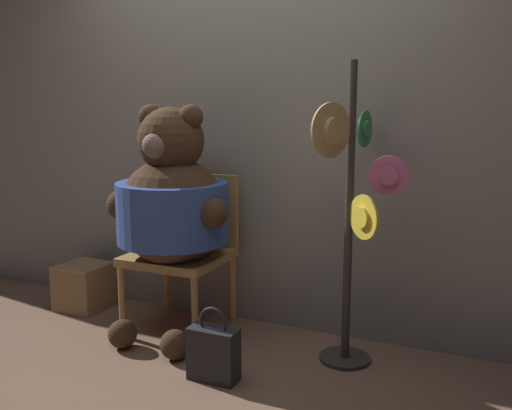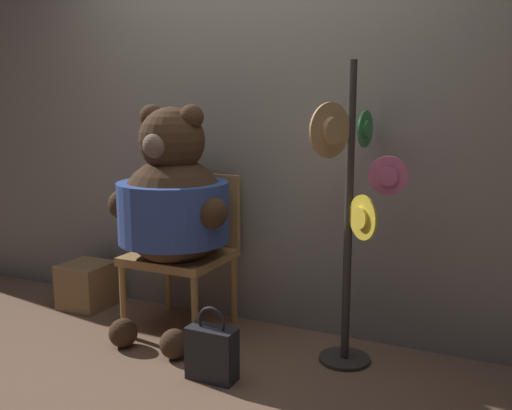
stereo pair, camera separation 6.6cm
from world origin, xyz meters
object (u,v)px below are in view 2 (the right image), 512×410
Objects in this scene: hat_display_rack at (351,210)px; teddy_bear at (173,204)px; chair at (187,244)px; handbag_on_ground at (212,352)px.

teddy_bear is at bearing -176.20° from hat_display_rack.
hat_display_rack is (1.07, -0.11, 0.32)m from chair.
chair is 0.69× the size of teddy_bear.
chair is 1.12m from hat_display_rack.
chair is 0.33m from teddy_bear.
hat_display_rack is at bearing -5.61° from chair.
handbag_on_ground is at bearing -140.11° from hat_display_rack.
teddy_bear is 0.86× the size of hat_display_rack.
teddy_bear reaches higher than handbag_on_ground.
teddy_bear is 3.56× the size of handbag_on_ground.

